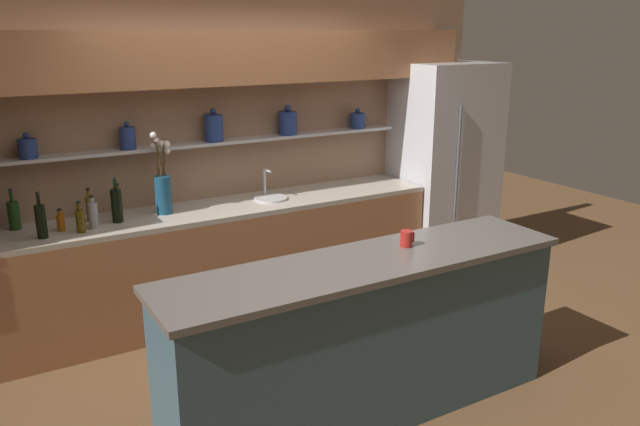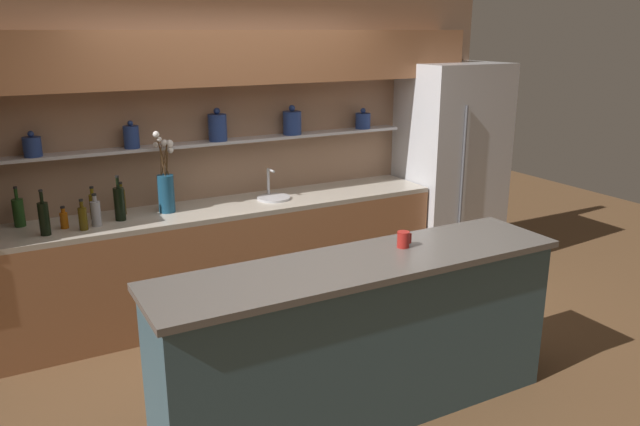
{
  "view_description": "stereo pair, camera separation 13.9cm",
  "coord_description": "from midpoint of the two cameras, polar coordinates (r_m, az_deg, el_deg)",
  "views": [
    {
      "loc": [
        -1.95,
        -3.37,
        2.3
      ],
      "look_at": [
        0.22,
        0.33,
        1.04
      ],
      "focal_mm": 35.0,
      "sensor_mm": 36.0,
      "label": 1
    },
    {
      "loc": [
        -1.83,
        -3.44,
        2.3
      ],
      "look_at": [
        0.22,
        0.33,
        1.04
      ],
      "focal_mm": 35.0,
      "sensor_mm": 36.0,
      "label": 2
    }
  ],
  "objects": [
    {
      "name": "back_wall_unit",
      "position": [
        5.34,
        -9.42,
        8.1
      ],
      "size": [
        5.2,
        0.44,
        2.6
      ],
      "color": "#937056",
      "rests_on": "ground_plane"
    },
    {
      "name": "refrigerator",
      "position": [
        6.26,
        10.63,
        4.15
      ],
      "size": [
        0.91,
        0.73,
        2.01
      ],
      "color": "#B7B7BC",
      "rests_on": "ground_plane"
    },
    {
      "name": "flower_vase",
      "position": [
        5.0,
        -14.94,
        2.22
      ],
      "size": [
        0.17,
        0.14,
        0.65
      ],
      "color": "navy",
      "rests_on": "back_counter_unit"
    },
    {
      "name": "island_counter",
      "position": [
        3.83,
        3.16,
        -11.41
      ],
      "size": [
        2.54,
        0.61,
        1.02
      ],
      "color": "#334C56",
      "rests_on": "ground_plane"
    },
    {
      "name": "bottle_oil_2",
      "position": [
        4.99,
        -21.06,
        0.46
      ],
      "size": [
        0.05,
        0.05,
        0.25
      ],
      "color": "brown",
      "rests_on": "back_counter_unit"
    },
    {
      "name": "ground_plane",
      "position": [
        4.52,
        -1.18,
        -14.17
      ],
      "size": [
        12.0,
        12.0,
        0.0
      ],
      "primitive_type": "plane",
      "color": "brown"
    },
    {
      "name": "bottle_oil_4",
      "position": [
        5.04,
        -18.7,
        0.89
      ],
      "size": [
        0.06,
        0.06,
        0.26
      ],
      "color": "#47380A",
      "rests_on": "back_counter_unit"
    },
    {
      "name": "bottle_spirit_5",
      "position": [
        4.8,
        -20.81,
        -0.17
      ],
      "size": [
        0.07,
        0.07,
        0.24
      ],
      "color": "gray",
      "rests_on": "back_counter_unit"
    },
    {
      "name": "back_counter_unit",
      "position": [
        5.29,
        -9.21,
        -4.17
      ],
      "size": [
        3.63,
        0.62,
        0.92
      ],
      "color": "#99603D",
      "rests_on": "ground_plane"
    },
    {
      "name": "bottle_sauce_6",
      "position": [
        4.83,
        -23.38,
        -0.75
      ],
      "size": [
        0.06,
        0.06,
        0.16
      ],
      "color": "#9E4C0A",
      "rests_on": "back_counter_unit"
    },
    {
      "name": "bottle_oil_3",
      "position": [
        4.74,
        -21.86,
        -0.61
      ],
      "size": [
        0.06,
        0.06,
        0.23
      ],
      "color": "#47380A",
      "rests_on": "back_counter_unit"
    },
    {
      "name": "coffee_mug",
      "position": [
        3.85,
        6.9,
        -2.34
      ],
      "size": [
        0.1,
        0.08,
        0.1
      ],
      "color": "maroon",
      "rests_on": "island_counter"
    },
    {
      "name": "bottle_wine_0",
      "position": [
        4.88,
        -18.88,
        0.68
      ],
      "size": [
        0.08,
        0.08,
        0.34
      ],
      "color": "black",
      "rests_on": "back_counter_unit"
    },
    {
      "name": "sink_fixture",
      "position": [
        5.3,
        -5.34,
        1.52
      ],
      "size": [
        0.28,
        0.28,
        0.25
      ],
      "color": "#B7B7BC",
      "rests_on": "back_counter_unit"
    },
    {
      "name": "bottle_wine_8",
      "position": [
        4.71,
        -24.93,
        -0.64
      ],
      "size": [
        0.07,
        0.07,
        0.33
      ],
      "color": "black",
      "rests_on": "back_counter_unit"
    },
    {
      "name": "bottle_wine_1",
      "position": [
        5.0,
        -26.92,
        -0.15
      ],
      "size": [
        0.08,
        0.08,
        0.3
      ],
      "color": "#193814",
      "rests_on": "back_counter_unit"
    }
  ]
}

